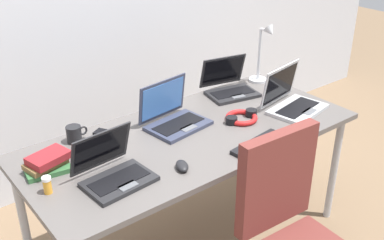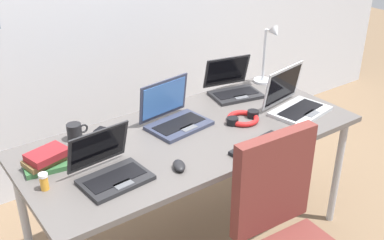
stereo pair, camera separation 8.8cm
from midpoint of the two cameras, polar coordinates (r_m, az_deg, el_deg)
The scene contains 13 objects.
desk at distance 2.48m, azimuth -1.01°, elevation -2.82°, with size 1.80×0.80×0.74m.
desk_lamp at distance 3.06m, azimuth 7.91°, elevation 8.02°, with size 0.12×0.18×0.40m.
laptop_far_corner at distance 2.10m, azimuth -10.78°, elevation -6.18°, with size 0.32×0.29×0.22m.
laptop_near_mouse at distance 2.52m, azimuth -3.27°, elevation 0.35°, with size 0.35×0.29×0.24m.
laptop_by_keyboard at distance 2.92m, azimuth 3.74°, elevation 4.10°, with size 0.35×0.32×0.22m.
laptop_back_right at distance 2.75m, azimuth 11.26°, elevation 2.25°, with size 0.38×0.32×0.25m.
external_keyboard at distance 2.35m, azimuth 7.32°, elevation -3.05°, with size 0.33×0.12×0.02m, color black.
computer_mouse at distance 2.15m, azimuth -2.40°, elevation -5.64°, with size 0.06×0.10×0.03m, color black.
cell_phone at distance 2.50m, azimuth -11.37°, elevation -1.61°, with size 0.06×0.14×0.01m, color black.
headphones at distance 2.60m, azimuth 5.12°, elevation 0.32°, with size 0.21×0.18×0.04m.
pill_bottle at distance 2.09m, azimuth -18.47°, elevation -7.55°, with size 0.04×0.04×0.08m.
book_stack at distance 2.24m, azimuth -18.36°, elevation -5.05°, with size 0.22×0.16×0.08m.
coffee_mug at distance 2.44m, azimuth -15.21°, elevation -1.69°, with size 0.11×0.08×0.09m.
Camera 1 is at (-1.33, -1.70, 1.92)m, focal length 43.57 mm.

